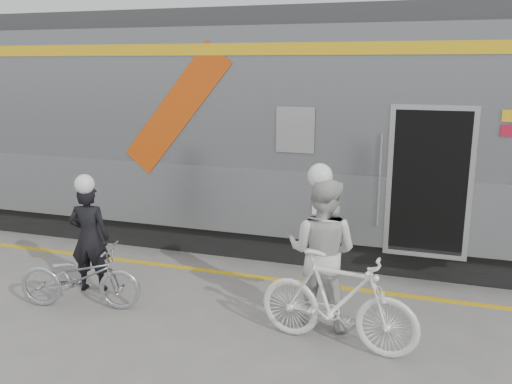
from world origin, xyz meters
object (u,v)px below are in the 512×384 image
at_px(man, 90,238).
at_px(bicycle_right, 337,301).
at_px(bicycle_left, 80,277).
at_px(woman, 322,252).

xyz_separation_m(man, bicycle_right, (3.68, -0.51, -0.22)).
relative_size(man, bicycle_right, 0.83).
xyz_separation_m(bicycle_left, bicycle_right, (3.48, 0.04, 0.14)).
relative_size(man, bicycle_left, 0.95).
bearing_deg(bicycle_right, man, 90.82).
height_order(bicycle_left, woman, woman).
bearing_deg(man, bicycle_right, 159.38).
xyz_separation_m(man, bicycle_left, (0.20, -0.55, -0.36)).
relative_size(man, woman, 0.84).
relative_size(woman, bicycle_right, 0.99).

